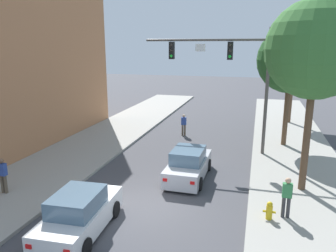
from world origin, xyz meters
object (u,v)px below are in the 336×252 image
traffic_signal_mast (230,67)px  car_lead_silver (189,165)px  street_tree_nearest (316,50)px  street_tree_third (295,50)px  pedestrian_sidewalk_right_walker (287,196)px  pedestrian_crossing_road (184,124)px  fire_hydrant (269,210)px  pedestrian_sidewalk_left_walker (3,174)px  street_tree_second (291,60)px  car_following_white (80,214)px

traffic_signal_mast → car_lead_silver: bearing=-107.6°
street_tree_nearest → street_tree_third: (0.46, 14.25, -0.18)m
pedestrian_sidewalk_right_walker → street_tree_nearest: (0.91, 2.96, 5.40)m
pedestrian_crossing_road → fire_hydrant: (5.93, -11.34, -0.41)m
pedestrian_sidewalk_left_walker → street_tree_third: 23.29m
pedestrian_sidewalk_left_walker → street_tree_second: street_tree_second is taller
car_lead_silver → pedestrian_sidewalk_left_walker: bearing=-150.9°
car_following_white → pedestrian_sidewalk_left_walker: 5.16m
fire_hydrant → car_lead_silver: bearing=138.5°
pedestrian_sidewalk_right_walker → fire_hydrant: size_ratio=2.28×
pedestrian_sidewalk_left_walker → pedestrian_crossing_road: bearing=65.4°
traffic_signal_mast → pedestrian_sidewalk_left_walker: 13.44m
street_tree_second → car_following_white: bearing=-121.0°
fire_hydrant → street_tree_second: size_ratio=0.09×
pedestrian_sidewalk_right_walker → car_lead_silver: bearing=145.1°
fire_hydrant → pedestrian_sidewalk_left_walker: bearing=-176.1°
car_lead_silver → street_tree_third: 16.22m
pedestrian_sidewalk_left_walker → pedestrian_crossing_road: (5.54, 12.12, -0.15)m
traffic_signal_mast → car_lead_silver: 6.78m
fire_hydrant → street_tree_third: street_tree_third is taller
car_following_white → pedestrian_crossing_road: (0.70, 13.88, 0.19)m
pedestrian_sidewalk_left_walker → pedestrian_sidewalk_right_walker: bearing=5.1°
traffic_signal_mast → pedestrian_sidewalk_left_walker: bearing=-135.5°
car_following_white → pedestrian_crossing_road: 13.90m
pedestrian_sidewalk_right_walker → street_tree_third: (1.37, 17.20, 5.22)m
pedestrian_sidewalk_right_walker → street_tree_third: 18.03m
car_lead_silver → pedestrian_crossing_road: 8.16m
car_following_white → fire_hydrant: 7.11m
car_following_white → street_tree_nearest: bearing=35.4°
fire_hydrant → street_tree_second: bearing=83.7°
street_tree_nearest → street_tree_third: street_tree_nearest is taller
traffic_signal_mast → street_tree_nearest: size_ratio=0.89×
car_following_white → pedestrian_sidewalk_right_walker: pedestrian_sidewalk_right_walker is taller
car_following_white → car_lead_silver: bearing=65.3°
traffic_signal_mast → pedestrian_sidewalk_left_walker: (-9.08, -8.91, -4.33)m
traffic_signal_mast → street_tree_second: size_ratio=0.98×
pedestrian_sidewalk_right_walker → street_tree_third: size_ratio=0.21×
pedestrian_sidewalk_left_walker → street_tree_second: bearing=41.6°
car_lead_silver → street_tree_second: bearing=54.2°
car_lead_silver → pedestrian_crossing_road: pedestrian_crossing_road is taller
street_tree_nearest → street_tree_second: (-0.37, 7.18, -0.74)m
car_lead_silver → pedestrian_crossing_road: bearing=104.5°
pedestrian_crossing_road → street_tree_third: 11.38m
pedestrian_sidewalk_left_walker → car_following_white: bearing=-20.0°
pedestrian_sidewalk_right_walker → car_following_white: bearing=-158.6°
car_following_white → street_tree_second: 15.94m
pedestrian_crossing_road → pedestrian_sidewalk_right_walker: 12.83m
pedestrian_crossing_road → street_tree_nearest: street_tree_nearest is taller
car_lead_silver → pedestrian_sidewalk_left_walker: pedestrian_sidewalk_left_walker is taller
pedestrian_crossing_road → pedestrian_sidewalk_right_walker: size_ratio=1.00×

